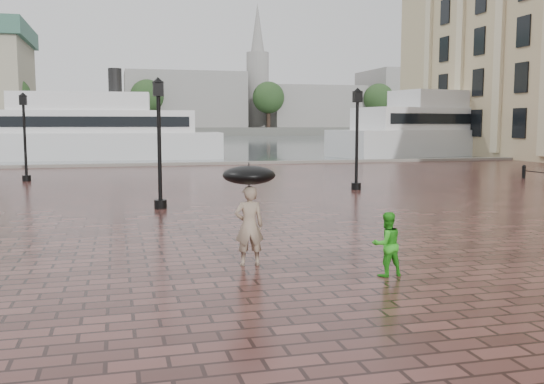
{
  "coord_description": "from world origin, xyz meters",
  "views": [
    {
      "loc": [
        -7.45,
        -11.39,
        2.96
      ],
      "look_at": [
        -4.02,
        1.96,
        1.4
      ],
      "focal_mm": 40.0,
      "sensor_mm": 36.0,
      "label": 1
    }
  ],
  "objects": [
    {
      "name": "ferry_far",
      "position": [
        23.6,
        40.51,
        2.46
      ],
      "size": [
        25.63,
        11.56,
        8.18
      ],
      "rotation": [
        0.0,
        0.0,
        0.23
      ],
      "color": "silver",
      "rests_on": "ground"
    },
    {
      "name": "ground",
      "position": [
        0.0,
        0.0,
        0.0
      ],
      "size": [
        300.0,
        300.0,
        0.0
      ],
      "primitive_type": "plane",
      "color": "#351B18",
      "rests_on": "ground"
    },
    {
      "name": "child_pedestrian",
      "position": [
        -2.41,
        -0.74,
        0.63
      ],
      "size": [
        0.65,
        0.53,
        1.26
      ],
      "primitive_type": "imported",
      "rotation": [
        0.0,
        0.0,
        3.23
      ],
      "color": "green",
      "rests_on": "ground"
    },
    {
      "name": "adult_pedestrian",
      "position": [
        -4.81,
        0.81,
        0.84
      ],
      "size": [
        0.63,
        0.43,
        1.68
      ],
      "primitive_type": "imported",
      "rotation": [
        0.0,
        0.0,
        3.09
      ],
      "color": "gray",
      "rests_on": "ground"
    },
    {
      "name": "distant_skyline",
      "position": [
        48.14,
        150.0,
        9.45
      ],
      "size": [
        102.5,
        22.0,
        33.0
      ],
      "color": "gray",
      "rests_on": "ground"
    },
    {
      "name": "ferry_near",
      "position": [
        -10.14,
        41.39,
        2.26
      ],
      "size": [
        23.24,
        7.07,
        7.52
      ],
      "rotation": [
        0.0,
        0.0,
        -0.07
      ],
      "color": "silver",
      "rests_on": "ground"
    },
    {
      "name": "far_shore",
      "position": [
        0.0,
        160.0,
        1.0
      ],
      "size": [
        300.0,
        60.0,
        2.0
      ],
      "primitive_type": "cube",
      "color": "#4C4C47",
      "rests_on": "ground"
    },
    {
      "name": "far_trees",
      "position": [
        0.0,
        138.0,
        9.42
      ],
      "size": [
        188.0,
        8.0,
        13.5
      ],
      "color": "#2D2119",
      "rests_on": "ground"
    },
    {
      "name": "quay_edge",
      "position": [
        0.0,
        32.0,
        0.0
      ],
      "size": [
        80.0,
        0.6,
        0.3
      ],
      "primitive_type": "cube",
      "color": "slate",
      "rests_on": "ground"
    },
    {
      "name": "street_lamps",
      "position": [
        -5.0,
        15.33,
        2.33
      ],
      "size": [
        15.44,
        12.44,
        4.4
      ],
      "color": "black",
      "rests_on": "ground"
    },
    {
      "name": "harbour_water",
      "position": [
        0.0,
        92.0,
        0.0
      ],
      "size": [
        240.0,
        240.0,
        0.0
      ],
      "primitive_type": "plane",
      "color": "#4B535B",
      "rests_on": "ground"
    },
    {
      "name": "umbrella",
      "position": [
        -4.81,
        0.81,
        1.9
      ],
      "size": [
        1.1,
        1.1,
        1.14
      ],
      "color": "black",
      "rests_on": "ground"
    }
  ]
}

